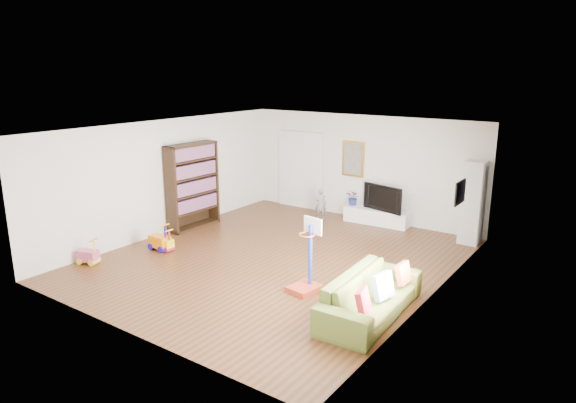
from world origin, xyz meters
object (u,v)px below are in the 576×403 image
Objects in this scene: media_console at (376,217)px; basketball_hoop at (305,256)px; sofa at (371,295)px; bookshelf at (193,186)px.

basketball_hoop reaches higher than media_console.
basketball_hoop is at bearing 81.49° from sofa.
sofa is 1.74× the size of basketball_hoop.
sofa is (5.69, -1.75, -0.71)m from bookshelf.
basketball_hoop is (-1.36, 0.14, 0.33)m from sofa.
media_console is 5.05m from sofa.
bookshelf is at bearing 168.52° from basketball_hoop.
bookshelf is 4.64m from basketball_hoop.
basketball_hoop is at bearing -18.81° from bookshelf.
media_console is 0.72× the size of sofa.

